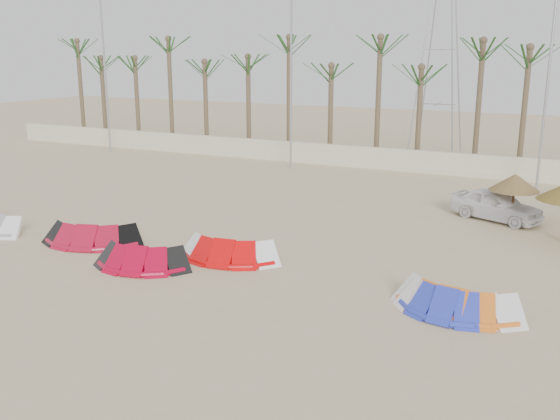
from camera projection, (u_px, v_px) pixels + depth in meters
The scene contains 15 objects.
ground at pixel (191, 300), 18.15m from camera, with size 120.00×120.00×0.00m, color #C4AE88.
boundary_wall at pixel (396, 160), 37.17m from camera, with size 60.00×0.30×1.30m, color beige.
palm_line at pixel (418, 60), 36.74m from camera, with size 52.00×4.00×7.70m.
lamp_a at pixel (105, 68), 42.50m from camera, with size 1.25×0.14×11.00m.
lamp_b at pixel (292, 71), 36.64m from camera, with size 1.25×0.14×11.00m.
lamp_c at pixel (549, 76), 30.77m from camera, with size 1.25×0.14×11.00m.
pylon at pixel (434, 156), 42.15m from camera, with size 3.00×3.00×14.00m, color #A5A8AD, non-canonical shape.
kite_grey at pixel (3, 218), 25.25m from camera, with size 3.76×2.53×0.90m.
kite_red_left at pixel (97, 232), 23.42m from camera, with size 4.01×2.47×0.90m.
kite_red_mid at pixel (147, 254), 20.85m from camera, with size 3.49×2.13×0.90m.
kite_red_right at pixel (233, 247), 21.65m from camera, with size 3.67×1.88×0.90m.
kite_orange at pixel (459, 295), 17.39m from camera, with size 3.69×1.94×0.90m.
kite_blue at pixel (450, 298), 17.22m from camera, with size 3.11×1.87×0.90m.
parasol_left at pixel (515, 182), 25.61m from camera, with size 2.05×2.05×2.11m.
car at pixel (497, 205), 26.43m from camera, with size 1.55×3.86×1.31m, color white.
Camera 1 is at (9.66, -14.11, 7.11)m, focal length 40.00 mm.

